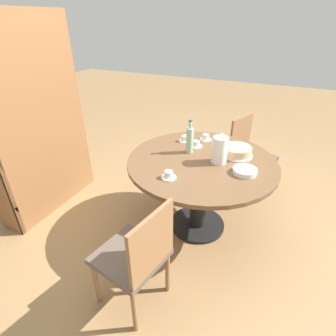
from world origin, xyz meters
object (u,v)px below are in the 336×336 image
Objects in this scene: chair_b at (137,255)px; cup_d at (185,139)px; water_bottle at (190,140)px; cup_b at (169,175)px; cup_c at (206,138)px; coffee_pot at (220,149)px; chair_a at (249,153)px; cup_a at (196,144)px; cake_main at (237,151)px; bookshelf at (34,123)px.

chair_b is 1.28m from cup_d.
water_bottle is 2.61× the size of cup_b.
coffee_pot is at bearing -149.35° from cup_c.
chair_a is at bearing 178.53° from chair_b.
cup_d is (-0.12, 0.18, 0.00)m from cup_c.
cup_a is at bearing -0.51° from cup_b.
cake_main reaches higher than cup_b.
coffee_pot is at bearing 100.40° from bookshelf.
chair_b is 7.29× the size of cup_d.
coffee_pot is 2.27× the size of cup_d.
chair_b is at bearing -179.34° from cup_a.
chair_b is at bearing 164.52° from coffee_pot.
cup_c is 0.22m from cup_d.
cup_a is at bearing 86.27° from cake_main.
chair_b reaches higher than cake_main.
cup_b is (-0.59, 0.39, -0.02)m from cake_main.
cup_a is at bearing 169.97° from cup_c.
bookshelf is 16.00× the size of cup_c.
cake_main is 0.39m from cup_a.
chair_b is 3.10× the size of cake_main.
chair_b is 1.10m from water_bottle.
bookshelf is (0.63, 1.47, 0.47)m from chair_b.
cake_main is (-0.69, 0.03, 0.32)m from chair_a.
chair_b is 2.79× the size of water_bottle.
cup_a is (0.53, -1.45, -0.17)m from bookshelf.
chair_a is at bearing -18.47° from cup_b.
chair_a is 7.29× the size of cup_c.
water_bottle is at bearing -167.09° from chair_b.
chair_b is 1.39m from cup_c.
cup_c is at bearing -10.03° from cup_a.
cup_c is (0.33, -0.05, -0.10)m from water_bottle.
bookshelf reaches higher than coffee_pot.
cake_main is at bearing -161.19° from chair_a.
cup_b is at bearing 145.06° from coffee_pot.
water_bottle reaches higher than cup_a.
cup_d is at bearing -161.60° from chair_b.
chair_b reaches higher than cup_a.
coffee_pot is at bearing -104.43° from water_bottle.
bookshelf is 1.56m from cup_a.
water_bottle is at bearing 172.88° from chair_a.
cup_d is at bearing 11.33° from cup_b.
coffee_pot reaches higher than chair_a.
cup_a and cup_b have the same top height.
coffee_pot is at bearing -167.84° from chair_a.
bookshelf is 1.45m from cup_d.
bookshelf is 1.66m from cup_c.
chair_a is 1.39m from cup_b.
chair_a is 0.68m from cup_c.
cup_c is (0.73, -1.49, -0.17)m from bookshelf.
chair_a reaches higher than cup_b.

